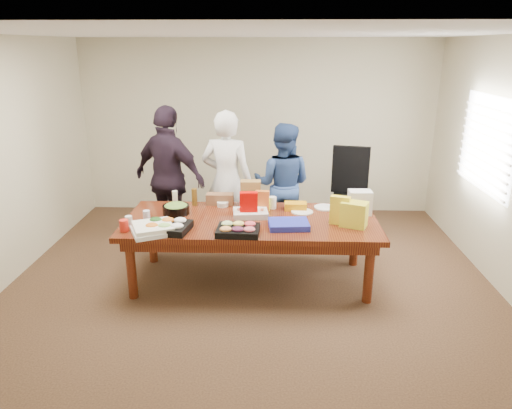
{
  "coord_description": "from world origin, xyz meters",
  "views": [
    {
      "loc": [
        0.23,
        -4.9,
        2.58
      ],
      "look_at": [
        0.05,
        0.1,
        0.89
      ],
      "focal_mm": 33.03,
      "sensor_mm": 36.0,
      "label": 1
    }
  ],
  "objects_px": {
    "office_chair": "(352,198)",
    "person_right": "(282,184)",
    "person_center": "(227,181)",
    "salad_bowl": "(176,210)",
    "sheet_cake": "(251,213)",
    "conference_table": "(251,250)"
  },
  "relations": [
    {
      "from": "person_center",
      "to": "salad_bowl",
      "type": "distance_m",
      "value": 0.95
    },
    {
      "from": "office_chair",
      "to": "person_center",
      "type": "xyz_separation_m",
      "value": [
        -1.67,
        -0.32,
        0.31
      ]
    },
    {
      "from": "conference_table",
      "to": "sheet_cake",
      "type": "bearing_deg",
      "value": 94.98
    },
    {
      "from": "office_chair",
      "to": "person_right",
      "type": "height_order",
      "value": "person_right"
    },
    {
      "from": "conference_table",
      "to": "salad_bowl",
      "type": "bearing_deg",
      "value": 170.01
    },
    {
      "from": "person_right",
      "to": "sheet_cake",
      "type": "distance_m",
      "value": 1.12
    },
    {
      "from": "office_chair",
      "to": "sheet_cake",
      "type": "distance_m",
      "value": 1.78
    },
    {
      "from": "conference_table",
      "to": "salad_bowl",
      "type": "xyz_separation_m",
      "value": [
        -0.87,
        0.15,
        0.42
      ]
    },
    {
      "from": "office_chair",
      "to": "salad_bowl",
      "type": "bearing_deg",
      "value": -140.25
    },
    {
      "from": "office_chair",
      "to": "person_right",
      "type": "bearing_deg",
      "value": -160.27
    },
    {
      "from": "office_chair",
      "to": "salad_bowl",
      "type": "height_order",
      "value": "office_chair"
    },
    {
      "from": "salad_bowl",
      "to": "person_center",
      "type": "bearing_deg",
      "value": 57.05
    },
    {
      "from": "conference_table",
      "to": "sheet_cake",
      "type": "xyz_separation_m",
      "value": [
        -0.01,
        0.1,
        0.41
      ]
    },
    {
      "from": "person_center",
      "to": "person_right",
      "type": "distance_m",
      "value": 0.76
    },
    {
      "from": "conference_table",
      "to": "person_center",
      "type": "distance_m",
      "value": 1.15
    },
    {
      "from": "person_center",
      "to": "person_right",
      "type": "relative_size",
      "value": 1.12
    },
    {
      "from": "sheet_cake",
      "to": "conference_table",
      "type": "bearing_deg",
      "value": -91.29
    },
    {
      "from": "person_center",
      "to": "sheet_cake",
      "type": "height_order",
      "value": "person_center"
    },
    {
      "from": "office_chair",
      "to": "person_right",
      "type": "distance_m",
      "value": 0.98
    },
    {
      "from": "conference_table",
      "to": "office_chair",
      "type": "height_order",
      "value": "office_chair"
    },
    {
      "from": "sheet_cake",
      "to": "office_chair",
      "type": "bearing_deg",
      "value": 34.97
    },
    {
      "from": "conference_table",
      "to": "office_chair",
      "type": "bearing_deg",
      "value": 43.81
    }
  ]
}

